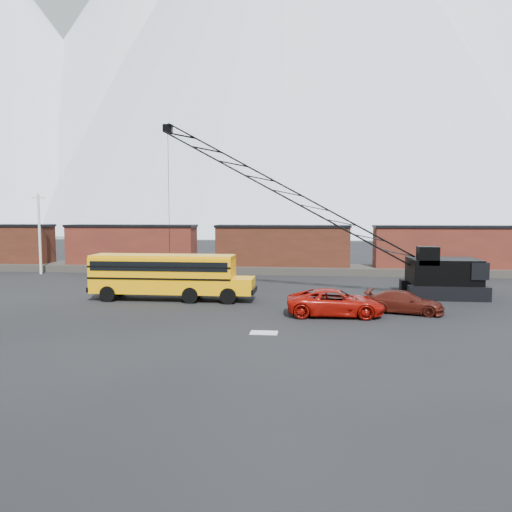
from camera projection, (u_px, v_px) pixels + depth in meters
The scene contains 12 objects.
ground at pixel (262, 317), 29.53m from camera, with size 160.00×160.00×0.00m, color black.
mountain_ridge at pixel (317, 69), 300.85m from camera, with size 800.00×340.00×240.00m.
gravel_berm at pixel (282, 269), 51.29m from camera, with size 120.00×5.00×0.70m, color #433E37.
boxcar_west_near at pixel (132, 245), 52.81m from camera, with size 13.70×3.10×4.17m.
boxcar_mid at pixel (283, 246), 51.08m from camera, with size 13.70×3.10×4.17m.
boxcar_east_near at pixel (444, 247), 49.36m from camera, with size 13.70×3.10×4.17m.
utility_pole at pixel (39, 233), 49.59m from camera, with size 1.40×0.24×8.00m.
snow_patch at pixel (264, 333), 25.52m from camera, with size 1.40×0.90×0.02m, color silver.
school_bus at pixel (168, 275), 35.01m from camera, with size 11.65×2.65×3.19m.
red_pickup at pixel (335, 302), 29.70m from camera, with size 2.66×5.76×1.60m, color #A60F08.
maroon_suv at pixel (404, 302), 30.53m from camera, with size 1.89×4.66×1.35m, color #48140C.
crawler_crane at pixel (306, 203), 37.56m from camera, with size 24.00×4.20×13.15m.
Camera 1 is at (2.81, -28.98, 6.15)m, focal length 35.00 mm.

